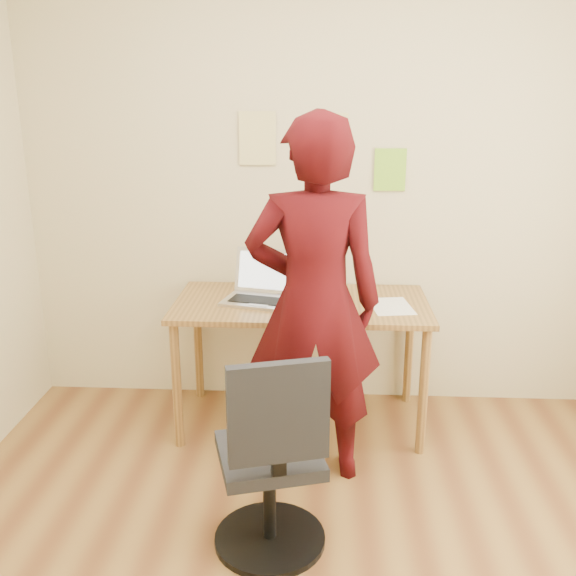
# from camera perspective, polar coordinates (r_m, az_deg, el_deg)

# --- Properties ---
(room) EXTENTS (3.58, 3.58, 2.78)m
(room) POSITION_cam_1_polar(r_m,az_deg,el_deg) (2.05, 2.80, 2.79)
(room) COLOR brown
(room) RESTS_ON ground
(desk) EXTENTS (1.40, 0.70, 0.74)m
(desk) POSITION_cam_1_polar(r_m,az_deg,el_deg) (3.58, 1.18, -2.53)
(desk) COLOR olive
(desk) RESTS_ON ground
(laptop) EXTENTS (0.43, 0.40, 0.26)m
(laptop) POSITION_cam_1_polar(r_m,az_deg,el_deg) (3.57, -2.49, -0.20)
(laptop) COLOR #B3B3BA
(laptop) RESTS_ON desk
(paper_sheet) EXTENTS (0.25, 0.33, 0.00)m
(paper_sheet) POSITION_cam_1_polar(r_m,az_deg,el_deg) (3.51, 9.14, -1.60)
(paper_sheet) COLOR white
(paper_sheet) RESTS_ON desk
(phone) EXTENTS (0.09, 0.13, 0.01)m
(phone) POSITION_cam_1_polar(r_m,az_deg,el_deg) (3.35, 4.91, -2.32)
(phone) COLOR black
(phone) RESTS_ON desk
(wall_note_left) EXTENTS (0.21, 0.00, 0.30)m
(wall_note_left) POSITION_cam_1_polar(r_m,az_deg,el_deg) (3.75, -2.73, 13.14)
(wall_note_left) COLOR #DCCF84
(wall_note_left) RESTS_ON room
(wall_note_mid) EXTENTS (0.21, 0.00, 0.30)m
(wall_note_mid) POSITION_cam_1_polar(r_m,az_deg,el_deg) (3.73, 3.69, 12.97)
(wall_note_mid) COLOR #DCCF84
(wall_note_mid) RESTS_ON room
(wall_note_right) EXTENTS (0.18, 0.00, 0.24)m
(wall_note_right) POSITION_cam_1_polar(r_m,az_deg,el_deg) (3.77, 9.06, 10.34)
(wall_note_right) COLOR #85C92D
(wall_note_right) RESTS_ON room
(office_chair) EXTENTS (0.50, 0.51, 0.92)m
(office_chair) POSITION_cam_1_polar(r_m,az_deg,el_deg) (2.69, -1.43, -15.81)
(office_chair) COLOR black
(office_chair) RESTS_ON ground
(person) EXTENTS (0.66, 0.45, 1.78)m
(person) POSITION_cam_1_polar(r_m,az_deg,el_deg) (3.04, 2.32, -1.39)
(person) COLOR #39070A
(person) RESTS_ON ground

